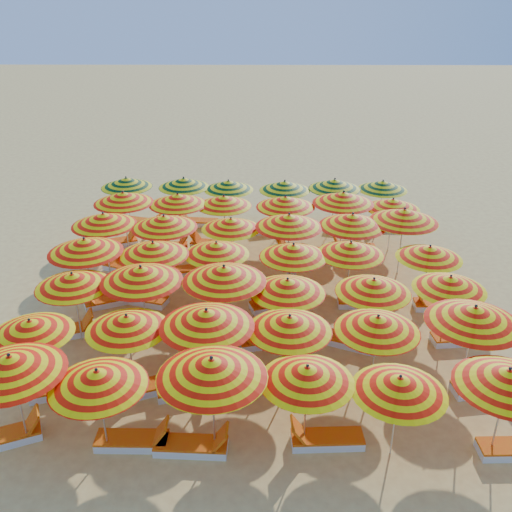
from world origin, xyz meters
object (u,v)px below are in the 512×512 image
umbrella_30 (123,198)px  umbrella_32 (224,201)px  lounger_13 (461,338)px  umbrella_28 (352,220)px  umbrella_31 (178,199)px  lounger_8 (486,387)px  umbrella_12 (73,280)px  umbrella_0 (11,365)px  umbrella_3 (307,374)px  lounger_0 (6,437)px  lounger_5 (60,388)px  lounger_11 (266,340)px  umbrella_14 (224,274)px  umbrella_20 (216,249)px  umbrella_37 (184,183)px  lounger_9 (67,332)px  lounger_19 (124,267)px  lounger_21 (117,243)px  lounger_17 (365,302)px  lounger_28 (272,228)px  lounger_22 (168,247)px  umbrella_17 (450,283)px  lounger_30 (390,224)px  lounger_15 (142,298)px  umbrella_15 (287,286)px  lounger_18 (439,304)px  umbrella_34 (343,198)px  umbrella_23 (429,252)px  umbrella_25 (164,222)px  umbrella_2 (212,368)px  umbrella_22 (351,249)px  umbrella_13 (141,274)px  umbrella_41 (383,185)px  lounger_29 (346,228)px  beachgoer_b (294,273)px  umbrella_29 (404,216)px  lounger_16 (274,304)px  umbrella_27 (289,221)px  umbrella_5 (508,378)px  umbrella_7 (127,323)px  umbrella_33 (286,202)px  umbrella_9 (290,324)px  lounger_6 (151,386)px  umbrella_8 (207,318)px  lounger_23 (211,244)px  umbrella_10 (378,324)px  lounger_10 (206,338)px  lounger_27 (198,222)px  umbrella_39 (285,186)px  lounger_12 (351,341)px  umbrella_21 (293,251)px  lounger_26 (145,222)px  umbrella_6 (30,327)px  umbrella_19 (153,249)px  umbrella_24 (104,219)px  umbrella_11 (474,315)px  umbrella_40 (335,184)px  lounger_7 (190,387)px

umbrella_30 → umbrella_32: bearing=0.6°
lounger_13 → umbrella_28: bearing=117.8°
umbrella_31 → lounger_8: bearing=-43.8°
umbrella_12 → umbrella_28: (8.70, 4.22, 0.17)m
umbrella_0 → umbrella_3: size_ratio=0.99×
lounger_0 → lounger_13: same height
lounger_5 → lounger_11: bearing=-177.1°
umbrella_14 → umbrella_20: (-0.40, 2.32, -0.28)m
umbrella_37 → lounger_9: (-2.62, -8.70, -1.88)m
lounger_19 → lounger_21: size_ratio=1.00×
lounger_17 → lounger_28: same height
lounger_8 → lounger_22: 13.10m
umbrella_17 → lounger_30: umbrella_17 is taller
lounger_15 → umbrella_15: bearing=169.2°
umbrella_28 → lounger_18: umbrella_28 is taller
umbrella_34 → umbrella_14: bearing=-123.2°
umbrella_23 → umbrella_25: size_ratio=0.95×
umbrella_2 → umbrella_22: 7.75m
umbrella_0 → lounger_21: (-0.41, 11.06, -2.09)m
umbrella_13 → umbrella_34: (6.67, 6.47, -0.00)m
umbrella_17 → umbrella_41: (-0.29, 8.74, -0.02)m
lounger_29 → beachgoer_b: (-2.55, -5.34, 0.55)m
umbrella_29 → lounger_16: umbrella_29 is taller
umbrella_27 → lounger_13: (5.10, -4.14, -2.09)m
umbrella_32 → lounger_8: bearing=-50.2°
umbrella_5 → umbrella_7: umbrella_5 is taller
umbrella_17 → umbrella_37: 12.49m
umbrella_33 → umbrella_9: bearing=-91.4°
lounger_6 → lounger_19: 7.30m
umbrella_8 → lounger_23: size_ratio=1.77×
umbrella_10 → lounger_10: 5.43m
lounger_27 → umbrella_39: bearing=178.1°
lounger_5 → lounger_12: same height
umbrella_2 → lounger_16: umbrella_2 is taller
umbrella_21 → umbrella_27: 2.11m
umbrella_9 → lounger_21: umbrella_9 is taller
umbrella_9 → lounger_0: 7.33m
lounger_21 → lounger_26: bearing=49.1°
umbrella_2 → umbrella_6: bearing=157.1°
umbrella_0 → umbrella_20: umbrella_0 is taller
umbrella_19 → umbrella_24: bearing=132.9°
lounger_9 → umbrella_32: bearing=33.0°
umbrella_14 → umbrella_31: umbrella_14 is taller
umbrella_11 → umbrella_39: (-4.41, 10.71, -0.26)m
umbrella_11 → umbrella_29: 6.67m
lounger_12 → lounger_22: size_ratio=1.01×
lounger_9 → lounger_15: 2.80m
umbrella_40 → lounger_0: bearing=-125.3°
lounger_7 → lounger_6: bearing=161.3°
umbrella_37 → beachgoer_b: 7.47m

